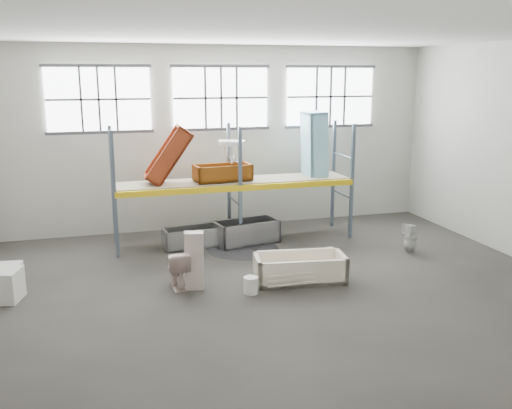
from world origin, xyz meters
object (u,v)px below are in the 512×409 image
object	(u,v)px
steel_tub_left	(191,237)
blue_tub_upright	(314,145)
toilet_beige	(178,269)
cistern_tall	(195,261)
bucket	(251,285)
bathtub_beige	(300,268)
steel_tub_right	(246,232)
rust_tub_flat	(223,172)
carton_near	(1,285)
toilet_white	(410,238)

from	to	relation	value
steel_tub_left	blue_tub_upright	bearing A→B (deg)	7.37
toilet_beige	steel_tub_left	size ratio (longest dim) A/B	0.57
cistern_tall	bucket	distance (m)	1.23
bathtub_beige	steel_tub_right	bearing A→B (deg)	105.43
steel_tub_right	rust_tub_flat	xyz separation A→B (m)	(-0.54, 0.27, 1.52)
steel_tub_right	carton_near	distance (m)	5.95
bathtub_beige	rust_tub_flat	distance (m)	3.64
toilet_beige	carton_near	world-z (taller)	toilet_beige
toilet_beige	blue_tub_upright	distance (m)	5.53
bathtub_beige	carton_near	size ratio (longest dim) A/B	2.67
bathtub_beige	rust_tub_flat	size ratio (longest dim) A/B	1.33
toilet_white	rust_tub_flat	world-z (taller)	rust_tub_flat
rust_tub_flat	bucket	size ratio (longest dim) A/B	4.20
bathtub_beige	cistern_tall	size ratio (longest dim) A/B	1.59
steel_tub_left	blue_tub_upright	size ratio (longest dim) A/B	0.79
cistern_tall	steel_tub_left	distance (m)	2.84
rust_tub_flat	blue_tub_upright	size ratio (longest dim) A/B	0.81
toilet_beige	steel_tub_left	world-z (taller)	toilet_beige
bathtub_beige	toilet_beige	size ratio (longest dim) A/B	2.40
rust_tub_flat	steel_tub_right	bearing A→B (deg)	-26.58
bathtub_beige	toilet_white	world-z (taller)	toilet_white
toilet_beige	rust_tub_flat	world-z (taller)	rust_tub_flat
steel_tub_left	steel_tub_right	bearing A→B (deg)	-2.38
bathtub_beige	steel_tub_left	size ratio (longest dim) A/B	1.37
blue_tub_upright	bucket	distance (m)	5.22
toilet_beige	toilet_white	bearing A→B (deg)	-173.76
blue_tub_upright	carton_near	world-z (taller)	blue_tub_upright
toilet_beige	cistern_tall	world-z (taller)	cistern_tall
steel_tub_left	toilet_beige	bearing A→B (deg)	-105.35
toilet_beige	carton_near	distance (m)	3.35
toilet_beige	steel_tub_left	xyz separation A→B (m)	(0.72, 2.62, -0.14)
rust_tub_flat	carton_near	bearing A→B (deg)	-152.38
bathtub_beige	bucket	xyz separation A→B (m)	(-1.17, -0.40, -0.11)
steel_tub_left	carton_near	size ratio (longest dim) A/B	1.94
blue_tub_upright	toilet_white	bearing A→B (deg)	-54.00
steel_tub_left	cistern_tall	bearing A→B (deg)	-98.09
carton_near	bathtub_beige	bearing A→B (deg)	-5.69
steel_tub_left	carton_near	bearing A→B (deg)	-149.73
bathtub_beige	toilet_beige	distance (m)	2.54
bucket	blue_tub_upright	bearing A→B (deg)	53.54
toilet_white	bucket	xyz separation A→B (m)	(-4.46, -1.52, -0.18)
rust_tub_flat	toilet_beige	bearing A→B (deg)	-119.39
blue_tub_upright	cistern_tall	bearing A→B (deg)	-139.74
steel_tub_left	rust_tub_flat	size ratio (longest dim) A/B	0.97
rust_tub_flat	steel_tub_left	bearing A→B (deg)	-166.36
cistern_tall	toilet_white	distance (m)	5.56
steel_tub_left	steel_tub_right	xyz separation A→B (m)	(1.42, -0.06, 0.05)
cistern_tall	toilet_white	size ratio (longest dim) A/B	1.68
bucket	carton_near	size ratio (longest dim) A/B	0.48
toilet_white	carton_near	distance (m)	9.15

